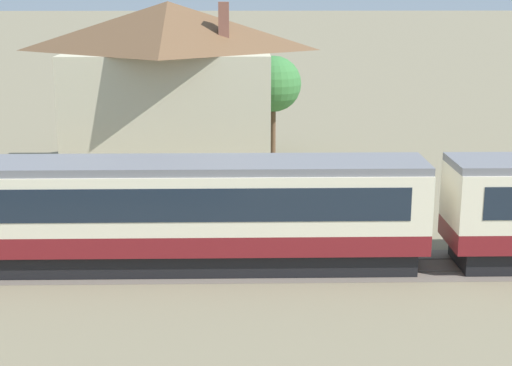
% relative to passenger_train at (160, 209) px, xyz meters
% --- Properties ---
extents(ground_plane, '(600.00, 600.00, 0.00)m').
position_rel_passenger_train_xyz_m(ground_plane, '(-5.86, 0.75, -2.36)').
color(ground_plane, '#7A7056').
extents(passenger_train, '(65.11, 3.08, 4.26)m').
position_rel_passenger_train_xyz_m(passenger_train, '(0.00, 0.00, 0.00)').
color(passenger_train, maroon).
rests_on(passenger_train, ground_plane).
extents(railway_track, '(130.72, 3.60, 0.04)m').
position_rel_passenger_train_xyz_m(railway_track, '(-3.75, -0.00, -2.36)').
color(railway_track, '#665B51').
rests_on(railway_track, ground_plane).
extents(station_house_brown_roof, '(11.86, 8.53, 9.87)m').
position_rel_passenger_train_xyz_m(station_house_brown_roof, '(-0.80, 14.72, 2.73)').
color(station_house_brown_roof, beige).
rests_on(station_house_brown_roof, ground_plane).
extents(yard_tree_0, '(3.59, 3.59, 6.35)m').
position_rel_passenger_train_xyz_m(yard_tree_0, '(5.26, 21.20, 2.17)').
color(yard_tree_0, brown).
rests_on(yard_tree_0, ground_plane).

